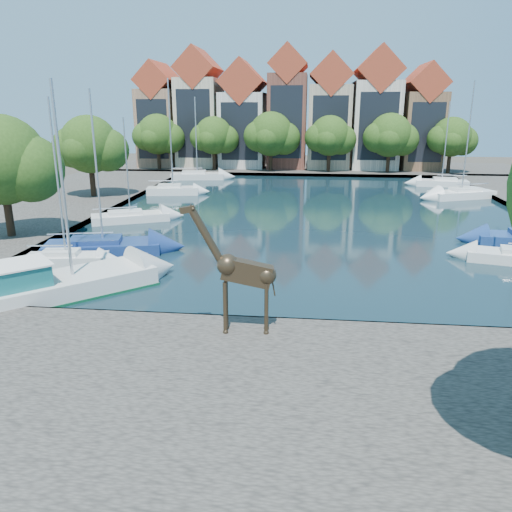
{
  "coord_description": "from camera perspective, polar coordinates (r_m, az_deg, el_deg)",
  "views": [
    {
      "loc": [
        -0.47,
        -19.6,
        9.1
      ],
      "look_at": [
        -2.71,
        1.08,
        2.86
      ],
      "focal_mm": 35.0,
      "sensor_mm": 36.0,
      "label": 1
    }
  ],
  "objects": [
    {
      "name": "near_quay",
      "position": [
        15.4,
        7.18,
        -18.52
      ],
      "size": [
        50.0,
        14.0,
        0.5
      ],
      "primitive_type": "cube",
      "color": "#534F48",
      "rests_on": "ground"
    },
    {
      "name": "townhouse_center",
      "position": [
        75.67,
        3.65,
        16.12
      ],
      "size": [
        5.44,
        9.18,
        16.93
      ],
      "color": "brown",
      "rests_on": "far_quay"
    },
    {
      "name": "far_tree_far_east",
      "position": [
        72.62,
        21.51,
        12.41
      ],
      "size": [
        6.76,
        5.2,
        7.36
      ],
      "color": "#332114",
      "rests_on": "far_quay"
    },
    {
      "name": "far_quay",
      "position": [
        76.11,
        6.59,
        9.92
      ],
      "size": [
        60.0,
        16.0,
        0.5
      ],
      "primitive_type": "cube",
      "color": "#534F48",
      "rests_on": "ground"
    },
    {
      "name": "far_tree_west",
      "position": [
        71.48,
        -4.79,
        13.42
      ],
      "size": [
        6.76,
        5.2,
        7.36
      ],
      "color": "#332114",
      "rests_on": "far_quay"
    },
    {
      "name": "sailboat_right_d",
      "position": [
        63.41,
        20.45,
        7.99
      ],
      "size": [
        6.06,
        2.57,
        9.59
      ],
      "color": "white",
      "rests_on": "water_basin"
    },
    {
      "name": "sailboat_right_c",
      "position": [
        55.54,
        22.44,
        6.72
      ],
      "size": [
        7.13,
        4.72,
        11.44
      ],
      "color": "white",
      "rests_on": "water_basin"
    },
    {
      "name": "sailboat_left_c",
      "position": [
        42.15,
        -14.17,
        4.5
      ],
      "size": [
        6.47,
        4.52,
        8.22
      ],
      "color": "silver",
      "rests_on": "water_basin"
    },
    {
      "name": "townhouse_east_inner",
      "position": [
        75.64,
        8.36,
        15.5
      ],
      "size": [
        5.94,
        9.18,
        15.79
      ],
      "color": "tan",
      "rests_on": "far_quay"
    },
    {
      "name": "townhouse_west_inner",
      "position": [
        76.27,
        -1.43,
        15.39
      ],
      "size": [
        6.43,
        9.18,
        15.15
      ],
      "color": "silver",
      "rests_on": "far_quay"
    },
    {
      "name": "townhouse_west_mid",
      "position": [
        77.37,
        -6.4,
        15.97
      ],
      "size": [
        5.94,
        9.18,
        16.79
      ],
      "color": "beige",
      "rests_on": "far_quay"
    },
    {
      "name": "far_tree_far_west",
      "position": [
        73.4,
        -11.11,
        13.35
      ],
      "size": [
        7.28,
        5.6,
        7.68
      ],
      "color": "#332114",
      "rests_on": "far_quay"
    },
    {
      "name": "sailboat_left_a",
      "position": [
        31.42,
        -20.87,
        -0.08
      ],
      "size": [
        4.88,
        2.31,
        9.55
      ],
      "color": "silver",
      "rests_on": "water_basin"
    },
    {
      "name": "townhouse_east_mid",
      "position": [
        76.12,
        13.45,
        15.52
      ],
      "size": [
        6.43,
        9.18,
        16.65
      ],
      "color": "beige",
      "rests_on": "far_quay"
    },
    {
      "name": "townhouse_east_end",
      "position": [
        77.18,
        18.34,
        14.42
      ],
      "size": [
        5.44,
        9.18,
        14.43
      ],
      "color": "brown",
      "rests_on": "far_quay"
    },
    {
      "name": "sailboat_left_e",
      "position": [
        65.78,
        -6.72,
        9.23
      ],
      "size": [
        7.1,
        3.47,
        10.21
      ],
      "color": "silver",
      "rests_on": "water_basin"
    },
    {
      "name": "far_tree_mid_west",
      "position": [
        70.4,
        1.81,
        13.6
      ],
      "size": [
        7.8,
        6.0,
        8.0
      ],
      "color": "#332114",
      "rests_on": "far_quay"
    },
    {
      "name": "sailboat_left_d",
      "position": [
        54.4,
        -9.47,
        7.63
      ],
      "size": [
        5.67,
        2.77,
        11.79
      ],
      "color": "silver",
      "rests_on": "water_basin"
    },
    {
      "name": "giraffe_statue",
      "position": [
        19.25,
        -1.86,
        -1.79
      ],
      "size": [
        3.56,
        0.71,
        5.08
      ],
      "color": "#382B1C",
      "rests_on": "near_quay"
    },
    {
      "name": "sailboat_left_b",
      "position": [
        33.36,
        -17.05,
        1.24
      ],
      "size": [
        7.59,
        4.18,
        10.05
      ],
      "color": "navy",
      "rests_on": "water_basin"
    },
    {
      "name": "far_tree_east",
      "position": [
        70.99,
        15.14,
        13.03
      ],
      "size": [
        7.54,
        5.8,
        7.84
      ],
      "color": "#332114",
      "rests_on": "far_quay"
    },
    {
      "name": "townhouse_west_end",
      "position": [
        78.89,
        -10.79,
        15.16
      ],
      "size": [
        5.44,
        9.18,
        14.93
      ],
      "color": "#997053",
      "rests_on": "far_quay"
    },
    {
      "name": "left_quay",
      "position": [
        50.8,
        -22.91,
        5.36
      ],
      "size": [
        14.0,
        52.0,
        0.5
      ],
      "primitive_type": "cube",
      "color": "#534F48",
      "rests_on": "ground"
    },
    {
      "name": "water_basin",
      "position": [
        44.53,
        6.68,
        4.85
      ],
      "size": [
        38.0,
        50.0,
        0.08
      ],
      "primitive_type": "cube",
      "color": "black",
      "rests_on": "ground"
    },
    {
      "name": "ground",
      "position": [
        21.61,
        6.92,
        -8.33
      ],
      "size": [
        160.0,
        160.0,
        0.0
      ],
      "primitive_type": "plane",
      "color": "#38332B",
      "rests_on": "ground"
    },
    {
      "name": "motorsailer",
      "position": [
        26.22,
        -23.43,
        -3.05
      ],
      "size": [
        9.51,
        9.28,
        10.25
      ],
      "color": "silver",
      "rests_on": "water_basin"
    },
    {
      "name": "side_tree_left_near",
      "position": [
        37.79,
        -26.96,
        9.45
      ],
      "size": [
        7.8,
        6.0,
        8.2
      ],
      "color": "#332114",
      "rests_on": "left_quay"
    },
    {
      "name": "far_tree_mid_east",
      "position": [
        70.25,
        8.5,
        13.29
      ],
      "size": [
        7.02,
        5.4,
        7.52
      ],
      "color": "#332114",
      "rests_on": "far_quay"
    },
    {
      "name": "side_tree_left_far",
      "position": [
        52.32,
        -18.41,
        11.8
      ],
      "size": [
        7.28,
        5.6,
        7.88
      ],
      "color": "#332114",
      "rests_on": "left_quay"
    }
  ]
}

